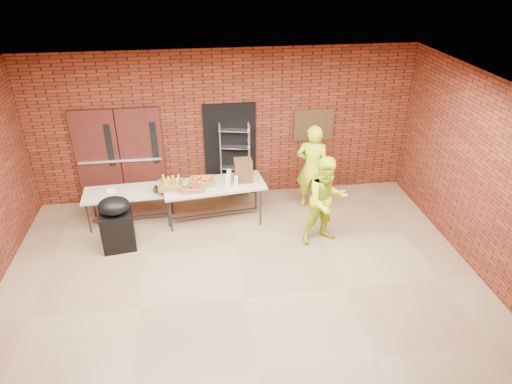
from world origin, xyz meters
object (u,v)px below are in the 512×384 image
at_px(table_right, 214,187).
at_px(covered_grill, 117,223).
at_px(coffee_dispenser, 243,170).
at_px(volunteer_woman, 312,168).
at_px(volunteer_man, 326,201).
at_px(table_left, 128,194).
at_px(wire_rack, 235,161).

xyz_separation_m(table_right, covered_grill, (-1.81, -0.72, -0.22)).
height_order(coffee_dispenser, covered_grill, coffee_dispenser).
height_order(table_right, volunteer_woman, volunteer_woman).
bearing_deg(volunteer_man, covered_grill, 164.30).
xyz_separation_m(table_left, table_right, (1.69, -0.13, 0.10)).
relative_size(table_right, volunteer_woman, 1.11).
height_order(wire_rack, table_left, wire_rack).
xyz_separation_m(coffee_dispenser, volunteer_woman, (1.44, 0.15, -0.11)).
bearing_deg(volunteer_woman, table_right, 27.48).
bearing_deg(wire_rack, volunteer_woman, -9.74).
distance_m(table_right, covered_grill, 1.97).
distance_m(volunteer_woman, volunteer_man, 1.26).
bearing_deg(volunteer_woman, covered_grill, 34.83).
xyz_separation_m(wire_rack, covered_grill, (-2.32, -1.62, -0.33)).
relative_size(coffee_dispenser, covered_grill, 0.43).
relative_size(table_right, volunteer_man, 1.20).
relative_size(table_left, covered_grill, 1.66).
height_order(table_left, volunteer_man, volunteer_man).
bearing_deg(volunteer_man, volunteer_woman, 76.49).
height_order(table_left, covered_grill, covered_grill).
distance_m(wire_rack, table_left, 2.33).
bearing_deg(table_right, volunteer_woman, 0.28).
bearing_deg(volunteer_woman, table_left, 22.40).
distance_m(table_left, volunteer_woman, 3.73).
distance_m(wire_rack, volunteer_man, 2.42).
relative_size(volunteer_woman, volunteer_man, 1.08).
bearing_deg(wire_rack, coffee_dispenser, -70.42).
bearing_deg(covered_grill, volunteer_woman, 6.65).
bearing_deg(table_right, coffee_dispenser, 1.75).
distance_m(table_left, covered_grill, 0.87).
xyz_separation_m(table_left, volunteer_man, (3.67, -1.15, 0.21)).
height_order(coffee_dispenser, volunteer_woman, volunteer_woman).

